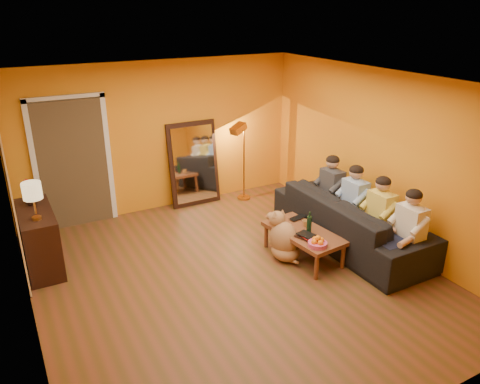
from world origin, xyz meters
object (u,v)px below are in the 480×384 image
person_far_right (331,191)px  sofa (351,220)px  person_far_left (410,232)px  laptop (300,219)px  coffee_table (303,244)px  floor_lamp (244,163)px  table_lamp (34,201)px  vase (31,199)px  person_mid_left (380,217)px  tumbler (306,223)px  sideboard (39,239)px  mirror_frame (194,164)px  dog (284,235)px  wine_bottle (309,222)px  person_mid_right (354,203)px

person_far_right → sofa: bearing=-101.3°
person_far_left → laptop: (-0.83, 1.35, -0.18)m
coffee_table → floor_lamp: size_ratio=0.85×
table_lamp → vase: table_lamp is taller
person_mid_left → vase: 4.92m
floor_lamp → person_far_left: bearing=-95.7°
person_mid_left → tumbler: person_mid_left is taller
sideboard → mirror_frame: bearing=21.2°
coffee_table → person_far_left: size_ratio=1.00×
table_lamp → person_far_right: 4.44m
sideboard → laptop: (3.54, -1.19, 0.01)m
coffee_table → person_far_left: bearing=-50.7°
coffee_table → dog: dog is taller
person_far_left → tumbler: bearing=128.5°
dog → wine_bottle: bearing=-20.2°
person_mid_right → tumbler: size_ratio=12.10×
dog → floor_lamp: bearing=85.0°
mirror_frame → sofa: size_ratio=0.57×
sideboard → vase: vase is taller
person_mid_right → person_far_right: 0.55m
dog → person_far_right: bearing=32.2°
dog → laptop: (0.43, 0.23, 0.07)m
vase → sofa: bearing=-22.9°
person_mid_left → person_far_right: size_ratio=1.00×
table_lamp → person_mid_left: table_lamp is taller
tumbler → laptop: (0.06, 0.23, -0.04)m
wine_bottle → vase: vase is taller
sideboard → floor_lamp: (3.68, 0.80, 0.29)m
table_lamp → person_mid_right: (4.37, -1.14, -0.49)m
floor_lamp → person_far_right: (0.69, -1.69, -0.11)m
mirror_frame → table_lamp: size_ratio=2.98×
dog → wine_bottle: 0.41m
sideboard → person_mid_left: (4.37, -1.99, 0.18)m
wine_bottle → vase: bearing=151.6°
table_lamp → person_far_left: bearing=-27.1°
mirror_frame → person_far_left: (1.58, -3.62, -0.15)m
person_mid_left → table_lamp: bearing=158.9°
mirror_frame → laptop: bearing=-71.7°
coffee_table → person_far_right: size_ratio=1.00×
dog → person_far_right: (1.26, 0.53, 0.25)m
person_far_right → vase: person_far_right is taller
sideboard → wine_bottle: 3.77m
person_mid_left → person_far_right: same height
wine_bottle → mirror_frame: bearing=103.1°
mirror_frame → sofa: bearing=-61.0°
coffee_table → floor_lamp: (0.32, 2.34, 0.51)m
floor_lamp → laptop: (-0.14, -1.99, -0.29)m
dog → person_mid_left: 1.41m
tumbler → person_far_right: bearing=31.0°
coffee_table → wine_bottle: wine_bottle is taller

